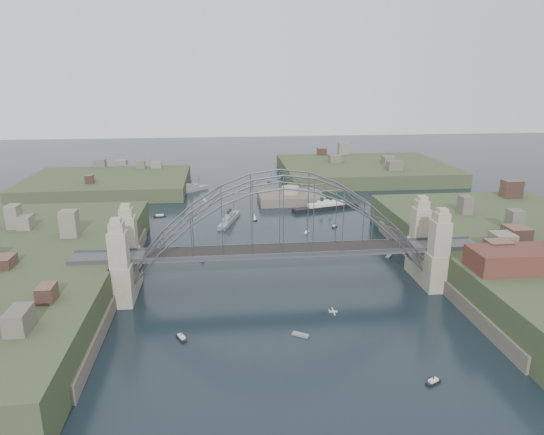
{
  "coord_description": "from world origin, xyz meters",
  "views": [
    {
      "loc": [
        -11.98,
        -94.07,
        43.62
      ],
      "look_at": [
        0.0,
        18.0,
        10.0
      ],
      "focal_mm": 32.38,
      "sensor_mm": 36.0,
      "label": 1
    }
  ],
  "objects_px": {
    "fort_island": "(290,203)",
    "ocean_liner": "(326,207)",
    "wharf_shed": "(524,259)",
    "naval_cruiser_near": "(229,219)",
    "naval_cruiser_far": "(188,190)",
    "bridge": "(281,232)"
  },
  "relations": [
    {
      "from": "fort_island",
      "to": "ocean_liner",
      "type": "bearing_deg",
      "value": -47.66
    },
    {
      "from": "wharf_shed",
      "to": "naval_cruiser_near",
      "type": "distance_m",
      "value": 82.65
    },
    {
      "from": "wharf_shed",
      "to": "ocean_liner",
      "type": "xyz_separation_m",
      "value": [
        -21.73,
        72.72,
        -9.11
      ]
    },
    {
      "from": "ocean_liner",
      "to": "wharf_shed",
      "type": "bearing_deg",
      "value": -73.37
    },
    {
      "from": "wharf_shed",
      "to": "naval_cruiser_near",
      "type": "xyz_separation_m",
      "value": [
        -53.77,
        62.1,
        -9.19
      ]
    },
    {
      "from": "naval_cruiser_near",
      "to": "ocean_liner",
      "type": "xyz_separation_m",
      "value": [
        32.04,
        10.63,
        0.08
      ]
    },
    {
      "from": "wharf_shed",
      "to": "ocean_liner",
      "type": "relative_size",
      "value": 0.86
    },
    {
      "from": "fort_island",
      "to": "naval_cruiser_near",
      "type": "distance_m",
      "value": 30.9
    },
    {
      "from": "naval_cruiser_far",
      "to": "bridge",
      "type": "bearing_deg",
      "value": -74.55
    },
    {
      "from": "ocean_liner",
      "to": "naval_cruiser_far",
      "type": "bearing_deg",
      "value": 147.83
    },
    {
      "from": "fort_island",
      "to": "naval_cruiser_far",
      "type": "bearing_deg",
      "value": 153.59
    },
    {
      "from": "ocean_liner",
      "to": "fort_island",
      "type": "bearing_deg",
      "value": 132.34
    },
    {
      "from": "bridge",
      "to": "ocean_liner",
      "type": "bearing_deg",
      "value": 69.23
    },
    {
      "from": "wharf_shed",
      "to": "ocean_liner",
      "type": "height_order",
      "value": "wharf_shed"
    },
    {
      "from": "bridge",
      "to": "ocean_liner",
      "type": "relative_size",
      "value": 3.6
    },
    {
      "from": "fort_island",
      "to": "naval_cruiser_far",
      "type": "height_order",
      "value": "naval_cruiser_far"
    },
    {
      "from": "fort_island",
      "to": "ocean_liner",
      "type": "height_order",
      "value": "fort_island"
    },
    {
      "from": "bridge",
      "to": "fort_island",
      "type": "distance_m",
      "value": 72.14
    },
    {
      "from": "bridge",
      "to": "naval_cruiser_far",
      "type": "distance_m",
      "value": 92.06
    },
    {
      "from": "naval_cruiser_far",
      "to": "ocean_liner",
      "type": "xyz_separation_m",
      "value": [
        46.61,
        -29.32,
        -0.04
      ]
    },
    {
      "from": "naval_cruiser_near",
      "to": "wharf_shed",
      "type": "bearing_deg",
      "value": -49.11
    },
    {
      "from": "ocean_liner",
      "to": "bridge",
      "type": "bearing_deg",
      "value": -110.77
    }
  ]
}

